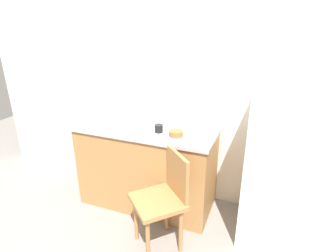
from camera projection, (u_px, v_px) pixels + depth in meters
ground_plane at (139, 247)px, 2.49m from camera, size 8.00×8.00×0.00m
back_wall at (178, 80)px, 2.87m from camera, size 4.80×0.10×2.62m
cabinet_base at (148, 167)px, 2.96m from camera, size 1.38×0.60×0.86m
countertop at (147, 127)px, 2.79m from camera, size 1.42×0.64×0.04m
faucet at (153, 107)px, 2.97m from camera, size 0.02×0.02×0.23m
refrigerator at (276, 169)px, 2.44m from camera, size 0.52×0.63×1.35m
chair at (164, 197)px, 2.36m from camera, size 0.57×0.57×0.89m
dish_tray at (135, 126)px, 2.72m from camera, size 0.28×0.20×0.05m
terracotta_bowl at (176, 133)px, 2.54m from camera, size 0.13×0.13×0.05m
cup_white at (112, 123)px, 2.71m from camera, size 0.07×0.07×0.10m
cup_black at (159, 128)px, 2.62m from camera, size 0.08×0.08×0.07m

